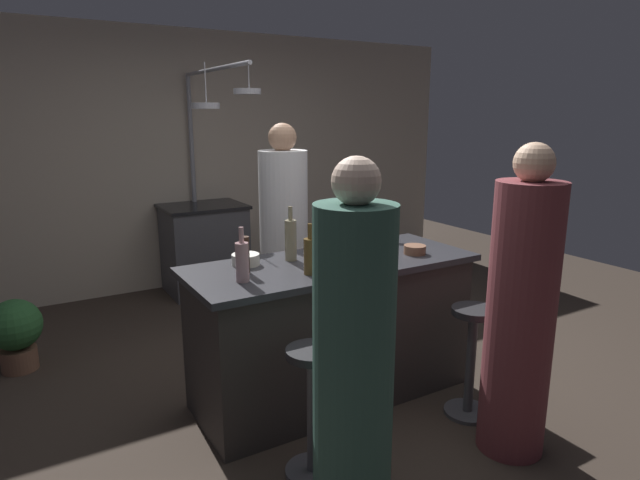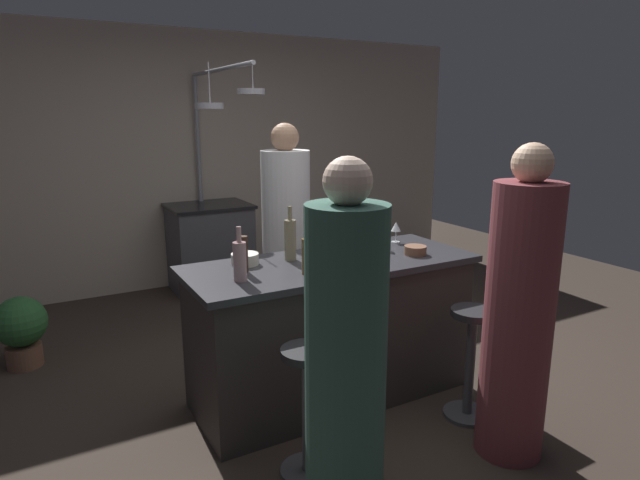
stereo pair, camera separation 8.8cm
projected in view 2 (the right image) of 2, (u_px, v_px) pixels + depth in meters
name	position (u px, v px, depth m)	size (l,w,h in m)	color
ground_plane	(331.00, 394.00, 3.49)	(9.00, 9.00, 0.00)	#382D26
back_wall	(195.00, 160.00, 5.61)	(6.40, 0.16, 2.60)	#BCAD99
kitchen_island	(332.00, 329.00, 3.38)	(1.80, 0.72, 0.90)	#332D2B
stove_range	(211.00, 247.00, 5.47)	(0.80, 0.64, 0.89)	#47474C
chef	(286.00, 246.00, 4.06)	(0.36, 0.36, 1.71)	white
bar_stool_right	(470.00, 358.00, 3.15)	(0.28, 0.28, 0.68)	#4C4C51
guest_right	(518.00, 317.00, 2.74)	(0.35, 0.35, 1.65)	brown
bar_stool_left	(308.00, 406.00, 2.64)	(0.28, 0.28, 0.68)	#4C4C51
guest_left	(345.00, 366.00, 2.23)	(0.34, 0.34, 1.62)	#33594C
overhead_pot_rack	(215.00, 133.00, 4.79)	(0.56, 1.55, 2.17)	gray
potted_plant	(21.00, 327.00, 3.81)	(0.36, 0.36, 0.52)	brown
cutting_board	(339.00, 252.00, 3.45)	(0.32, 0.22, 0.02)	#997047
pepper_mill	(244.00, 254.00, 3.02)	(0.05, 0.05, 0.21)	#382319
wine_bottle_white	(290.00, 239.00, 3.27)	(0.07, 0.07, 0.33)	gray
wine_bottle_rose	(240.00, 260.00, 2.86)	(0.07, 0.07, 0.30)	#B78C8E
wine_bottle_amber	(308.00, 255.00, 2.99)	(0.07, 0.07, 0.29)	brown
wine_glass_near_right_guest	(383.00, 234.00, 3.52)	(0.07, 0.07, 0.15)	silver
wine_glass_by_chef	(396.00, 228.00, 3.72)	(0.07, 0.07, 0.15)	silver
mixing_bowl_blue	(353.00, 261.00, 3.14)	(0.16, 0.16, 0.07)	#334C6B
mixing_bowl_wooden	(415.00, 250.00, 3.42)	(0.14, 0.14, 0.06)	brown
mixing_bowl_ceramic	(245.00, 259.00, 3.19)	(0.16, 0.16, 0.07)	silver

